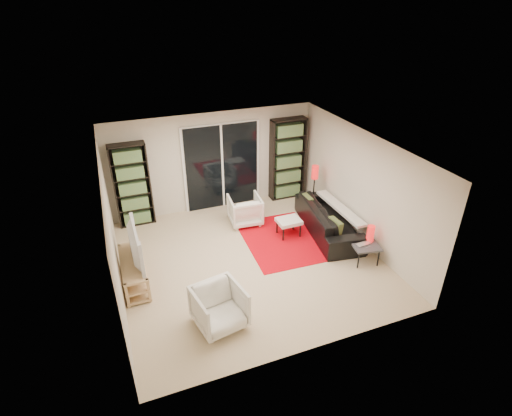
{
  "coord_description": "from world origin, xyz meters",
  "views": [
    {
      "loc": [
        -2.28,
        -6.22,
        4.84
      ],
      "look_at": [
        0.25,
        0.3,
        1.0
      ],
      "focal_mm": 28.0,
      "sensor_mm": 36.0,
      "label": 1
    }
  ],
  "objects_px": {
    "bookshelf_right": "(288,159)",
    "side_table": "(365,246)",
    "tv_stand": "(134,272)",
    "armchair_back": "(245,210)",
    "bookshelf_left": "(132,185)",
    "sofa": "(329,219)",
    "floor_lamp": "(315,178)",
    "armchair_front": "(219,308)",
    "ottoman": "(289,222)"
  },
  "relations": [
    {
      "from": "bookshelf_right",
      "to": "side_table",
      "type": "xyz_separation_m",
      "value": [
        0.23,
        -3.19,
        -0.69
      ]
    },
    {
      "from": "bookshelf_left",
      "to": "ottoman",
      "type": "xyz_separation_m",
      "value": [
        3.08,
        -1.77,
        -0.63
      ]
    },
    {
      "from": "armchair_front",
      "to": "floor_lamp",
      "type": "height_order",
      "value": "floor_lamp"
    },
    {
      "from": "sofa",
      "to": "ottoman",
      "type": "relative_size",
      "value": 4.36
    },
    {
      "from": "armchair_back",
      "to": "armchair_front",
      "type": "bearing_deg",
      "value": 68.11
    },
    {
      "from": "bookshelf_left",
      "to": "sofa",
      "type": "xyz_separation_m",
      "value": [
        3.98,
        -1.95,
        -0.65
      ]
    },
    {
      "from": "ottoman",
      "to": "bookshelf_left",
      "type": "bearing_deg",
      "value": 150.14
    },
    {
      "from": "bookshelf_right",
      "to": "sofa",
      "type": "relative_size",
      "value": 0.93
    },
    {
      "from": "bookshelf_right",
      "to": "armchair_back",
      "type": "bearing_deg",
      "value": -149.0
    },
    {
      "from": "sofa",
      "to": "armchair_back",
      "type": "height_order",
      "value": "armchair_back"
    },
    {
      "from": "bookshelf_left",
      "to": "armchair_back",
      "type": "xyz_separation_m",
      "value": [
        2.36,
        -0.89,
        -0.64
      ]
    },
    {
      "from": "floor_lamp",
      "to": "ottoman",
      "type": "bearing_deg",
      "value": -141.99
    },
    {
      "from": "armchair_back",
      "to": "ottoman",
      "type": "distance_m",
      "value": 1.13
    },
    {
      "from": "ottoman",
      "to": "armchair_front",
      "type": "bearing_deg",
      "value": -137.02
    },
    {
      "from": "bookshelf_left",
      "to": "armchair_front",
      "type": "relative_size",
      "value": 2.5
    },
    {
      "from": "sofa",
      "to": "floor_lamp",
      "type": "xyz_separation_m",
      "value": [
        0.14,
        1.0,
        0.56
      ]
    },
    {
      "from": "bookshelf_right",
      "to": "armchair_back",
      "type": "xyz_separation_m",
      "value": [
        -1.49,
        -0.89,
        -0.71
      ]
    },
    {
      "from": "armchair_front",
      "to": "ottoman",
      "type": "distance_m",
      "value": 3.02
    },
    {
      "from": "sofa",
      "to": "floor_lamp",
      "type": "bearing_deg",
      "value": 0.64
    },
    {
      "from": "ottoman",
      "to": "side_table",
      "type": "bearing_deg",
      "value": -54.84
    },
    {
      "from": "bookshelf_right",
      "to": "ottoman",
      "type": "relative_size",
      "value": 4.06
    },
    {
      "from": "tv_stand",
      "to": "side_table",
      "type": "xyz_separation_m",
      "value": [
        4.39,
        -0.95,
        0.1
      ]
    },
    {
      "from": "armchair_back",
      "to": "armchair_front",
      "type": "relative_size",
      "value": 0.95
    },
    {
      "from": "bookshelf_right",
      "to": "armchair_front",
      "type": "xyz_separation_m",
      "value": [
        -2.98,
        -3.83,
        -0.7
      ]
    },
    {
      "from": "bookshelf_left",
      "to": "side_table",
      "type": "xyz_separation_m",
      "value": [
        4.08,
        -3.19,
        -0.62
      ]
    },
    {
      "from": "bookshelf_left",
      "to": "floor_lamp",
      "type": "relative_size",
      "value": 1.63
    },
    {
      "from": "side_table",
      "to": "bookshelf_left",
      "type": "bearing_deg",
      "value": 141.97
    },
    {
      "from": "bookshelf_left",
      "to": "armchair_front",
      "type": "xyz_separation_m",
      "value": [
        0.87,
        -3.83,
        -0.62
      ]
    },
    {
      "from": "armchair_front",
      "to": "ottoman",
      "type": "height_order",
      "value": "armchair_front"
    },
    {
      "from": "armchair_front",
      "to": "side_table",
      "type": "height_order",
      "value": "armchair_front"
    },
    {
      "from": "sofa",
      "to": "ottoman",
      "type": "distance_m",
      "value": 0.92
    },
    {
      "from": "bookshelf_left",
      "to": "sofa",
      "type": "distance_m",
      "value": 4.48
    },
    {
      "from": "tv_stand",
      "to": "armchair_back",
      "type": "xyz_separation_m",
      "value": [
        2.67,
        1.35,
        0.07
      ]
    },
    {
      "from": "armchair_back",
      "to": "floor_lamp",
      "type": "height_order",
      "value": "floor_lamp"
    },
    {
      "from": "ottoman",
      "to": "side_table",
      "type": "relative_size",
      "value": 0.85
    },
    {
      "from": "bookshelf_left",
      "to": "tv_stand",
      "type": "relative_size",
      "value": 1.47
    },
    {
      "from": "armchair_back",
      "to": "ottoman",
      "type": "relative_size",
      "value": 1.43
    },
    {
      "from": "armchair_front",
      "to": "side_table",
      "type": "bearing_deg",
      "value": 0.63
    },
    {
      "from": "sofa",
      "to": "side_table",
      "type": "relative_size",
      "value": 3.69
    },
    {
      "from": "armchair_front",
      "to": "ottoman",
      "type": "bearing_deg",
      "value": 32.49
    },
    {
      "from": "side_table",
      "to": "armchair_front",
      "type": "bearing_deg",
      "value": -168.87
    },
    {
      "from": "tv_stand",
      "to": "armchair_front",
      "type": "distance_m",
      "value": 1.97
    },
    {
      "from": "bookshelf_right",
      "to": "side_table",
      "type": "height_order",
      "value": "bookshelf_right"
    },
    {
      "from": "bookshelf_left",
      "to": "ottoman",
      "type": "bearing_deg",
      "value": -29.86
    },
    {
      "from": "armchair_front",
      "to": "bookshelf_right",
      "type": "bearing_deg",
      "value": 41.61
    },
    {
      "from": "tv_stand",
      "to": "armchair_back",
      "type": "height_order",
      "value": "armchair_back"
    },
    {
      "from": "bookshelf_right",
      "to": "side_table",
      "type": "distance_m",
      "value": 3.28
    },
    {
      "from": "side_table",
      "to": "floor_lamp",
      "type": "relative_size",
      "value": 0.51
    },
    {
      "from": "armchair_back",
      "to": "side_table",
      "type": "relative_size",
      "value": 1.21
    },
    {
      "from": "bookshelf_right",
      "to": "floor_lamp",
      "type": "relative_size",
      "value": 1.75
    }
  ]
}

